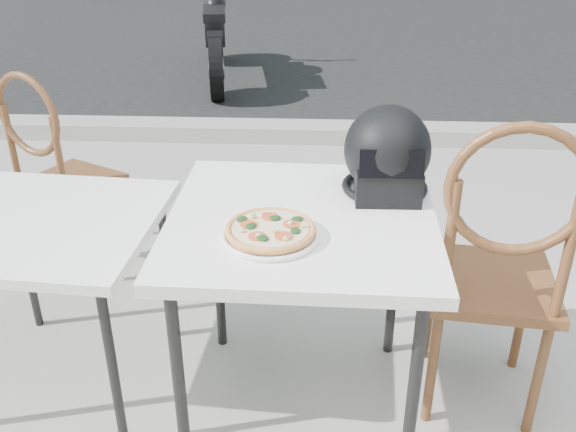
{
  "coord_description": "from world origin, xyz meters",
  "views": [
    {
      "loc": [
        -0.44,
        -1.61,
        1.76
      ],
      "look_at": [
        -0.52,
        0.1,
        0.86
      ],
      "focal_mm": 40.0,
      "sensor_mm": 36.0,
      "label": 1
    }
  ],
  "objects_px": {
    "helmet": "(387,156)",
    "cafe_table_side": "(49,236)",
    "cafe_chair_side": "(55,163)",
    "cafe_chair_main": "(499,259)",
    "motorcycle": "(216,35)",
    "cafe_table_main": "(302,236)",
    "pizza": "(270,229)",
    "plate": "(270,236)"
  },
  "relations": [
    {
      "from": "helmet",
      "to": "cafe_chair_main",
      "type": "bearing_deg",
      "value": -23.8
    },
    {
      "from": "cafe_table_main",
      "to": "motorcycle",
      "type": "bearing_deg",
      "value": 102.24
    },
    {
      "from": "cafe_table_main",
      "to": "cafe_chair_side",
      "type": "bearing_deg",
      "value": 142.27
    },
    {
      "from": "cafe_chair_main",
      "to": "cafe_table_main",
      "type": "bearing_deg",
      "value": 9.66
    },
    {
      "from": "pizza",
      "to": "plate",
      "type": "bearing_deg",
      "value": -97.04
    },
    {
      "from": "cafe_chair_main",
      "to": "cafe_chair_side",
      "type": "relative_size",
      "value": 1.12
    },
    {
      "from": "plate",
      "to": "cafe_chair_side",
      "type": "xyz_separation_m",
      "value": [
        -1.1,
        1.07,
        -0.24
      ]
    },
    {
      "from": "pizza",
      "to": "cafe_chair_main",
      "type": "xyz_separation_m",
      "value": [
        0.74,
        0.18,
        -0.19
      ]
    },
    {
      "from": "cafe_chair_main",
      "to": "cafe_chair_side",
      "type": "distance_m",
      "value": 2.05
    },
    {
      "from": "cafe_chair_main",
      "to": "motorcycle",
      "type": "distance_m",
      "value": 4.7
    },
    {
      "from": "helmet",
      "to": "cafe_chair_main",
      "type": "relative_size",
      "value": 0.27
    },
    {
      "from": "cafe_table_main",
      "to": "pizza",
      "type": "distance_m",
      "value": 0.2
    },
    {
      "from": "cafe_table_side",
      "to": "pizza",
      "type": "bearing_deg",
      "value": -18.11
    },
    {
      "from": "cafe_chair_side",
      "to": "plate",
      "type": "bearing_deg",
      "value": 163.58
    },
    {
      "from": "pizza",
      "to": "cafe_chair_main",
      "type": "relative_size",
      "value": 0.27
    },
    {
      "from": "cafe_table_side",
      "to": "motorcycle",
      "type": "relative_size",
      "value": 0.41
    },
    {
      "from": "helmet",
      "to": "cafe_chair_side",
      "type": "distance_m",
      "value": 1.68
    },
    {
      "from": "cafe_chair_main",
      "to": "cafe_table_side",
      "type": "distance_m",
      "value": 1.55
    },
    {
      "from": "plate",
      "to": "cafe_chair_side",
      "type": "relative_size",
      "value": 0.36
    },
    {
      "from": "cafe_table_main",
      "to": "plate",
      "type": "bearing_deg",
      "value": -121.47
    },
    {
      "from": "cafe_table_side",
      "to": "cafe_chair_side",
      "type": "xyz_separation_m",
      "value": [
        -0.3,
        0.81,
        -0.07
      ]
    },
    {
      "from": "cafe_table_side",
      "to": "cafe_chair_side",
      "type": "relative_size",
      "value": 0.77
    },
    {
      "from": "plate",
      "to": "cafe_table_side",
      "type": "relative_size",
      "value": 0.46
    },
    {
      "from": "pizza",
      "to": "motorcycle",
      "type": "xyz_separation_m",
      "value": [
        -0.87,
        4.59,
        -0.41
      ]
    },
    {
      "from": "motorcycle",
      "to": "pizza",
      "type": "bearing_deg",
      "value": -87.57
    },
    {
      "from": "cafe_table_main",
      "to": "helmet",
      "type": "relative_size",
      "value": 2.81
    },
    {
      "from": "helmet",
      "to": "motorcycle",
      "type": "xyz_separation_m",
      "value": [
        -1.24,
        4.25,
        -0.52
      ]
    },
    {
      "from": "cafe_chair_main",
      "to": "cafe_table_side",
      "type": "relative_size",
      "value": 1.45
    },
    {
      "from": "cafe_table_main",
      "to": "motorcycle",
      "type": "height_order",
      "value": "motorcycle"
    },
    {
      "from": "helmet",
      "to": "cafe_chair_side",
      "type": "bearing_deg",
      "value": 152.73
    },
    {
      "from": "pizza",
      "to": "cafe_chair_main",
      "type": "bearing_deg",
      "value": 13.77
    },
    {
      "from": "helmet",
      "to": "motorcycle",
      "type": "relative_size",
      "value": 0.16
    },
    {
      "from": "cafe_table_main",
      "to": "pizza",
      "type": "relative_size",
      "value": 2.77
    },
    {
      "from": "cafe_chair_main",
      "to": "cafe_table_side",
      "type": "bearing_deg",
      "value": 3.63
    },
    {
      "from": "helmet",
      "to": "cafe_table_side",
      "type": "height_order",
      "value": "helmet"
    },
    {
      "from": "plate",
      "to": "helmet",
      "type": "xyz_separation_m",
      "value": [
        0.37,
        0.34,
        0.12
      ]
    },
    {
      "from": "helmet",
      "to": "cafe_table_side",
      "type": "bearing_deg",
      "value": -177.08
    },
    {
      "from": "cafe_table_main",
      "to": "plate",
      "type": "relative_size",
      "value": 2.35
    },
    {
      "from": "cafe_table_main",
      "to": "cafe_chair_side",
      "type": "xyz_separation_m",
      "value": [
        -1.19,
        0.92,
        -0.16
      ]
    },
    {
      "from": "pizza",
      "to": "cafe_table_side",
      "type": "height_order",
      "value": "pizza"
    },
    {
      "from": "plate",
      "to": "helmet",
      "type": "bearing_deg",
      "value": 42.83
    },
    {
      "from": "cafe_table_main",
      "to": "cafe_table_side",
      "type": "distance_m",
      "value": 0.91
    }
  ]
}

